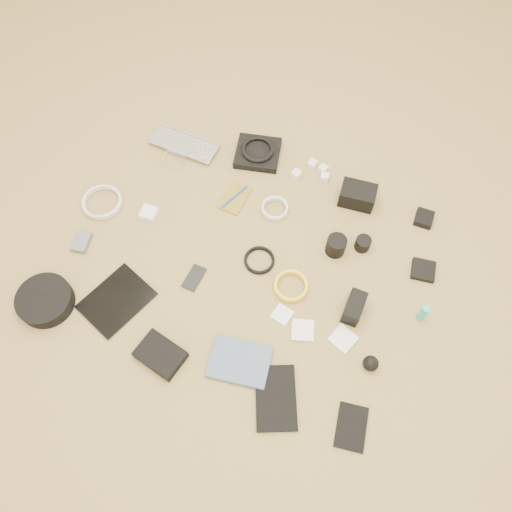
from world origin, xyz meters
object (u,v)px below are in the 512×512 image
at_px(phone, 194,278).
at_px(headphone_case, 45,300).
at_px(laptop, 179,152).
at_px(tablet, 117,300).
at_px(dslr_camera, 358,195).
at_px(paperback, 234,384).

distance_m(phone, headphone_case, 0.54).
relative_size(laptop, phone, 2.86).
bearing_deg(laptop, tablet, -80.42).
bearing_deg(tablet, phone, 60.34).
relative_size(laptop, dslr_camera, 2.13).
xyz_separation_m(phone, headphone_case, (-0.45, -0.30, 0.02)).
distance_m(phone, paperback, 0.43).
distance_m(dslr_camera, headphone_case, 1.25).
xyz_separation_m(dslr_camera, headphone_case, (-0.90, -0.87, -0.01)).
xyz_separation_m(dslr_camera, phone, (-0.45, -0.57, -0.04)).
relative_size(laptop, tablet, 1.24).
xyz_separation_m(headphone_case, paperback, (0.75, -0.00, -0.02)).
distance_m(dslr_camera, phone, 0.73).
xyz_separation_m(tablet, paperback, (0.52, -0.11, 0.00)).
height_order(dslr_camera, phone, dslr_camera).
xyz_separation_m(phone, paperback, (0.30, -0.30, 0.01)).
bearing_deg(tablet, laptop, 117.16).
height_order(laptop, paperback, laptop).
bearing_deg(paperback, headphone_case, 79.88).
relative_size(dslr_camera, tablet, 0.58).
bearing_deg(phone, paperback, -43.05).
xyz_separation_m(dslr_camera, tablet, (-0.67, -0.77, -0.03)).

